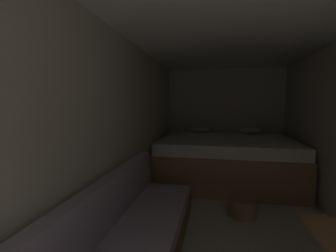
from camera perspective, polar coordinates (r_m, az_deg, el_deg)
name	(u,v)px	position (r m, az deg, el deg)	size (l,w,h in m)	color
ground_plane	(231,232)	(2.90, 14.91, -23.31)	(7.29, 7.29, 0.00)	#B2A893
wall_back	(224,119)	(5.22, 13.31, 1.69)	(2.49, 0.05, 2.13)	beige
wall_left	(123,132)	(2.76, -10.71, -1.40)	(0.05, 5.29, 2.13)	beige
ceiling_slab	(236,27)	(2.66, 16.11, 21.91)	(2.49, 5.29, 0.05)	white
bed	(225,160)	(4.38, 13.58, -7.86)	(2.27, 1.76, 0.93)	#9E7247
wicker_basket	(243,207)	(3.23, 17.55, -18.07)	(0.33, 0.33, 0.22)	olive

